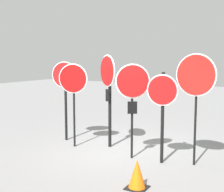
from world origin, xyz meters
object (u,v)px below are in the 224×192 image
(stop_sign_1, at_px, (73,84))
(stop_sign_4, at_px, (162,100))
(stop_sign_3, at_px, (132,88))
(stop_sign_2, at_px, (108,83))
(traffic_cone_0, at_px, (137,174))
(stop_sign_5, at_px, (196,80))
(stop_sign_0, at_px, (65,84))

(stop_sign_1, height_order, stop_sign_4, stop_sign_1)
(stop_sign_3, bearing_deg, stop_sign_2, 116.88)
(traffic_cone_0, bearing_deg, stop_sign_2, 131.73)
(stop_sign_2, relative_size, stop_sign_5, 0.99)
(stop_sign_0, distance_m, stop_sign_1, 0.76)
(stop_sign_3, bearing_deg, stop_sign_5, -23.20)
(stop_sign_0, distance_m, stop_sign_5, 3.86)
(stop_sign_3, height_order, stop_sign_5, stop_sign_5)
(stop_sign_0, relative_size, stop_sign_1, 1.02)
(stop_sign_0, xyz_separation_m, stop_sign_3, (2.43, -0.53, 0.04))
(stop_sign_5, bearing_deg, stop_sign_3, -161.02)
(stop_sign_0, relative_size, stop_sign_5, 0.92)
(stop_sign_2, xyz_separation_m, traffic_cone_0, (1.85, -2.07, -1.48))
(stop_sign_2, height_order, stop_sign_5, stop_sign_5)
(stop_sign_0, height_order, stop_sign_4, stop_sign_0)
(stop_sign_3, bearing_deg, stop_sign_0, 134.15)
(stop_sign_4, height_order, stop_sign_5, stop_sign_5)
(stop_sign_5, bearing_deg, traffic_cone_0, -99.04)
(stop_sign_0, height_order, stop_sign_1, stop_sign_0)
(stop_sign_1, bearing_deg, stop_sign_2, 11.18)
(stop_sign_0, height_order, stop_sign_3, stop_sign_0)
(stop_sign_1, xyz_separation_m, stop_sign_5, (3.21, 0.15, 0.21))
(stop_sign_4, distance_m, stop_sign_5, 0.84)
(stop_sign_4, relative_size, stop_sign_5, 0.83)
(stop_sign_2, bearing_deg, stop_sign_0, -144.54)
(stop_sign_3, bearing_deg, stop_sign_4, -30.96)
(stop_sign_2, bearing_deg, traffic_cone_0, -14.25)
(stop_sign_0, height_order, traffic_cone_0, stop_sign_0)
(stop_sign_1, bearing_deg, stop_sign_3, -22.18)
(stop_sign_2, bearing_deg, stop_sign_1, -115.83)
(stop_sign_1, xyz_separation_m, stop_sign_2, (0.81, 0.47, 0.03))
(stop_sign_1, bearing_deg, stop_sign_5, -16.22)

